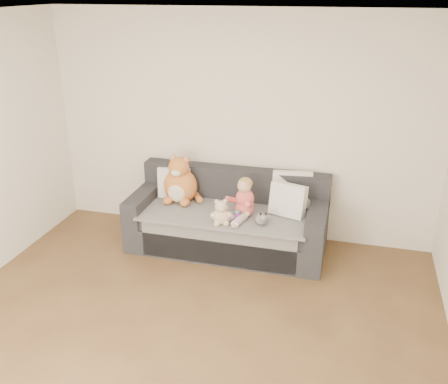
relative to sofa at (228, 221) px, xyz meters
name	(u,v)px	position (x,y,z in m)	size (l,w,h in m)	color
room_shell	(178,196)	(0.02, -1.64, 0.99)	(5.00, 5.00, 5.00)	brown
sofa	(228,221)	(0.00, 0.00, 0.00)	(2.20, 0.94, 0.85)	#242428
cushion_left	(174,182)	(-0.71, 0.18, 0.34)	(0.42, 0.28, 0.37)	white
cushion_right_back	(292,189)	(0.67, 0.27, 0.37)	(0.46, 0.25, 0.42)	white
cushion_right_front	(288,200)	(0.67, 0.00, 0.34)	(0.43, 0.28, 0.37)	white
toddler	(243,201)	(0.20, -0.17, 0.35)	(0.32, 0.46, 0.45)	#D3594A
plush_cat	(180,183)	(-0.59, 0.07, 0.38)	(0.48, 0.41, 0.60)	#C1722A
teddy_bear	(221,214)	(0.02, -0.40, 0.28)	(0.22, 0.18, 0.29)	beige
plush_cow	(262,219)	(0.44, -0.31, 0.23)	(0.14, 0.20, 0.16)	white
sippy_cup	(237,215)	(0.17, -0.27, 0.23)	(0.11, 0.08, 0.12)	#823592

